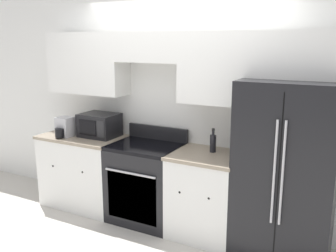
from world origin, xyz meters
TOP-DOWN VIEW (x-y plane):
  - ground_plane at (0.00, 0.00)m, footprint 12.00×12.00m
  - wall_back at (0.02, 0.59)m, footprint 8.00×0.39m
  - lower_cabinets_left at (-1.19, 0.31)m, footprint 1.05×0.64m
  - lower_cabinets_right at (0.45, 0.31)m, footprint 0.72×0.64m
  - oven_range at (-0.29, 0.31)m, footprint 0.78×0.65m
  - refrigerator at (1.25, 0.35)m, footprint 0.90×0.74m
  - microwave at (-0.99, 0.38)m, footprint 0.45×0.36m
  - bottle at (0.48, 0.41)m, footprint 0.06×0.06m
  - electric_kettle at (-1.36, 0.17)m, footprint 0.18×0.24m

SIDE VIEW (x-z plane):
  - ground_plane at x=0.00m, z-range 0.00..0.00m
  - lower_cabinets_left at x=-1.19m, z-range 0.00..0.91m
  - lower_cabinets_right at x=0.45m, z-range 0.00..0.91m
  - oven_range at x=-0.29m, z-range -0.07..0.99m
  - refrigerator at x=1.25m, z-range 0.00..1.71m
  - bottle at x=0.48m, z-range 0.88..1.13m
  - electric_kettle at x=-1.36m, z-range 0.90..1.13m
  - microwave at x=-0.99m, z-range 0.90..1.19m
  - wall_back at x=0.02m, z-range 0.18..2.78m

